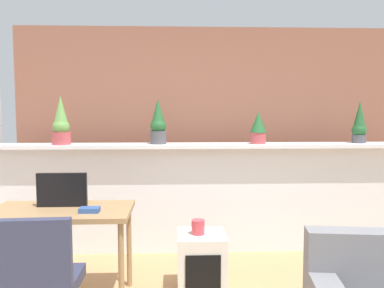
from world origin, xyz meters
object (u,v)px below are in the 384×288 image
at_px(potted_plant_3, 359,124).
at_px(desk, 61,220).
at_px(potted_plant_1, 158,124).
at_px(potted_plant_2, 258,127).
at_px(side_cube_shelf, 201,263).
at_px(book_on_desk, 90,210).
at_px(vase_on_shelf, 198,227).
at_px(potted_plant_0, 61,123).
at_px(tv_monitor, 62,190).

distance_m(potted_plant_3, desk, 3.16).
height_order(potted_plant_1, potted_plant_2, potted_plant_1).
bearing_deg(side_cube_shelf, book_on_desk, -166.29).
relative_size(desk, side_cube_shelf, 2.20).
bearing_deg(vase_on_shelf, potted_plant_2, 53.88).
xyz_separation_m(vase_on_shelf, book_on_desk, (-0.84, -0.21, 0.21)).
xyz_separation_m(desk, side_cube_shelf, (1.12, 0.11, -0.42)).
distance_m(desk, book_on_desk, 0.29).
bearing_deg(desk, potted_plant_0, 104.79).
relative_size(potted_plant_0, potted_plant_1, 1.07).
bearing_deg(potted_plant_3, desk, -159.21).
bearing_deg(tv_monitor, potted_plant_2, 28.37).
xyz_separation_m(tv_monitor, side_cube_shelf, (1.13, 0.03, -0.64)).
bearing_deg(potted_plant_2, book_on_desk, -143.07).
relative_size(potted_plant_0, tv_monitor, 1.27).
height_order(tv_monitor, book_on_desk, tv_monitor).
bearing_deg(potted_plant_3, potted_plant_1, -179.00).
xyz_separation_m(potted_plant_0, potted_plant_1, (1.00, 0.02, -0.01)).
distance_m(desk, tv_monitor, 0.24).
distance_m(potted_plant_2, book_on_desk, 2.00).
xyz_separation_m(potted_plant_0, book_on_desk, (0.52, -1.14, -0.62)).
distance_m(potted_plant_1, side_cube_shelf, 1.53).
xyz_separation_m(potted_plant_0, side_cube_shelf, (1.39, -0.93, -1.14)).
xyz_separation_m(potted_plant_3, tv_monitor, (-2.89, -1.01, -0.48)).
bearing_deg(book_on_desk, potted_plant_3, 24.46).
distance_m(potted_plant_1, book_on_desk, 1.40).
height_order(potted_plant_0, tv_monitor, potted_plant_0).
height_order(potted_plant_1, vase_on_shelf, potted_plant_1).
xyz_separation_m(potted_plant_2, potted_plant_3, (1.11, 0.05, 0.03)).
bearing_deg(tv_monitor, book_on_desk, -35.88).
relative_size(potted_plant_0, book_on_desk, 3.37).
xyz_separation_m(potted_plant_2, desk, (-1.78, -1.04, -0.68)).
bearing_deg(potted_plant_3, book_on_desk, -155.54).
xyz_separation_m(potted_plant_1, tv_monitor, (-0.73, -0.98, -0.49)).
bearing_deg(book_on_desk, desk, 156.80).
bearing_deg(side_cube_shelf, potted_plant_2, 54.93).
bearing_deg(tv_monitor, vase_on_shelf, 1.18).
bearing_deg(potted_plant_1, vase_on_shelf, -69.06).
bearing_deg(potted_plant_3, potted_plant_0, -178.87).
distance_m(desk, vase_on_shelf, 1.10).
bearing_deg(desk, potted_plant_3, 20.79).
bearing_deg(vase_on_shelf, desk, -174.62).
bearing_deg(tv_monitor, side_cube_shelf, 1.39).
distance_m(potted_plant_0, desk, 1.29).
bearing_deg(desk, potted_plant_2, 30.46).
distance_m(side_cube_shelf, book_on_desk, 1.04).
bearing_deg(vase_on_shelf, potted_plant_1, 110.94).
bearing_deg(side_cube_shelf, potted_plant_0, 146.35).
relative_size(potted_plant_2, book_on_desk, 2.24).
bearing_deg(potted_plant_2, potted_plant_0, -179.68).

